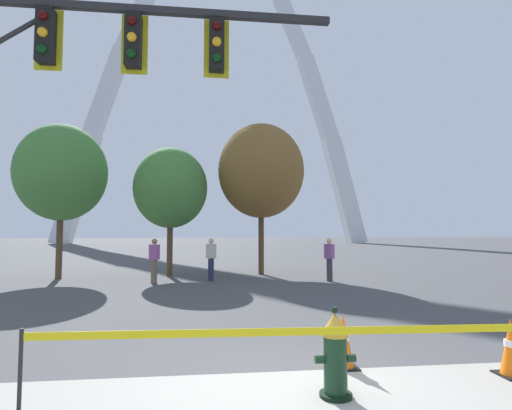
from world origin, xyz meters
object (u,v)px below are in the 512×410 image
object	(u,v)px
traffic_cone_curb_edge	(511,348)
pedestrian_walking_right	(211,259)
traffic_cone_by_hydrant	(343,341)
monument_arch	(216,103)
pedestrian_standing_center	(329,259)
fire_hydrant	(335,354)
traffic_signal_gantry	(17,73)
pedestrian_walking_left	(154,260)

from	to	relation	value
traffic_cone_curb_edge	pedestrian_walking_right	distance (m)	11.22
traffic_cone_by_hydrant	monument_arch	bearing A→B (deg)	90.74
traffic_cone_curb_edge	pedestrian_standing_center	bearing A→B (deg)	86.33
monument_arch	fire_hydrant	bearing A→B (deg)	-89.67
traffic_cone_by_hydrant	monument_arch	world-z (taller)	monument_arch
traffic_signal_gantry	pedestrian_standing_center	world-z (taller)	traffic_signal_gantry
traffic_cone_by_hydrant	pedestrian_standing_center	xyz separation A→B (m)	(2.66, 9.30, 0.46)
pedestrian_standing_center	pedestrian_walking_right	world-z (taller)	same
pedestrian_walking_left	pedestrian_standing_center	xyz separation A→B (m)	(6.40, -0.20, 0.00)
pedestrian_walking_right	fire_hydrant	bearing A→B (deg)	-83.21
traffic_signal_gantry	monument_arch	xyz separation A→B (m)	(4.17, 57.29, 18.17)
traffic_signal_gantry	pedestrian_walking_left	size ratio (longest dim) A/B	4.92
traffic_signal_gantry	pedestrian_standing_center	xyz separation A→B (m)	(7.59, 7.89, -3.59)
pedestrian_walking_right	monument_arch	bearing A→B (deg)	88.88
traffic_cone_by_hydrant	pedestrian_walking_right	distance (m)	10.17
fire_hydrant	traffic_cone_curb_edge	size ratio (longest dim) A/B	1.36
fire_hydrant	traffic_cone_curb_edge	xyz separation A→B (m)	(2.44, 0.37, -0.11)
traffic_signal_gantry	monument_arch	bearing A→B (deg)	85.84
monument_arch	pedestrian_walking_right	distance (m)	53.33
fire_hydrant	monument_arch	size ratio (longest dim) A/B	0.02
traffic_cone_curb_edge	traffic_cone_by_hydrant	bearing A→B (deg)	164.76
traffic_signal_gantry	pedestrian_walking_left	bearing A→B (deg)	81.65
traffic_cone_by_hydrant	traffic_signal_gantry	bearing A→B (deg)	164.04
pedestrian_standing_center	traffic_cone_curb_edge	bearing A→B (deg)	-93.67
traffic_cone_by_hydrant	pedestrian_walking_left	world-z (taller)	pedestrian_walking_left
fire_hydrant	traffic_cone_by_hydrant	size ratio (longest dim) A/B	1.36
pedestrian_walking_left	pedestrian_standing_center	size ratio (longest dim) A/B	1.00
pedestrian_walking_right	traffic_cone_curb_edge	bearing A→B (deg)	-70.52
pedestrian_walking_left	pedestrian_walking_right	distance (m)	2.10
traffic_cone_by_hydrant	pedestrian_walking_left	bearing A→B (deg)	111.50
traffic_cone_curb_edge	pedestrian_walking_right	world-z (taller)	pedestrian_walking_right
traffic_cone_by_hydrant	pedestrian_walking_left	size ratio (longest dim) A/B	0.46
traffic_cone_by_hydrant	pedestrian_walking_right	xyz separation A→B (m)	(-1.71, 10.02, 0.46)
pedestrian_standing_center	traffic_signal_gantry	bearing A→B (deg)	-133.89
fire_hydrant	pedestrian_walking_right	distance (m)	11.02
traffic_cone_curb_edge	pedestrian_standing_center	world-z (taller)	pedestrian_standing_center
pedestrian_walking_left	monument_arch	bearing A→B (deg)	86.53
traffic_cone_curb_edge	monument_arch	bearing A→B (deg)	92.69
traffic_signal_gantry	monument_arch	size ratio (longest dim) A/B	0.15
fire_hydrant	traffic_cone_by_hydrant	bearing A→B (deg)	66.03
monument_arch	pedestrian_standing_center	xyz separation A→B (m)	(3.42, -49.41, -21.76)
traffic_cone_by_hydrant	pedestrian_walking_left	xyz separation A→B (m)	(-3.74, 9.50, 0.46)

